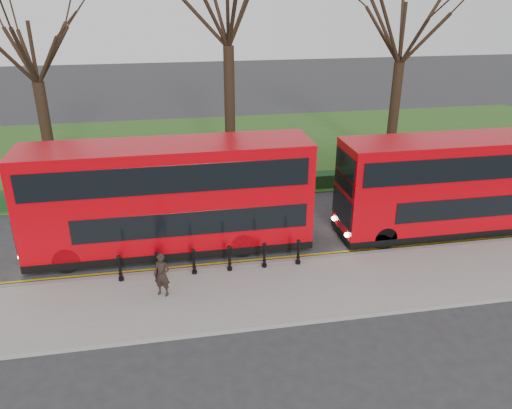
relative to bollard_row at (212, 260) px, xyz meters
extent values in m
plane|color=#28282B|center=(0.29, 1.35, -0.65)|extent=(120.00, 120.00, 0.00)
cube|color=gray|center=(0.29, -1.65, -0.57)|extent=(60.00, 4.00, 0.15)
cube|color=slate|center=(0.29, 0.35, -0.57)|extent=(60.00, 0.25, 0.16)
cube|color=#2D4F1A|center=(0.29, 16.35, -0.62)|extent=(60.00, 18.00, 0.06)
cube|color=black|center=(0.29, 8.15, -0.25)|extent=(60.00, 0.90, 0.80)
cube|color=yellow|center=(0.29, 0.65, -0.64)|extent=(60.00, 0.10, 0.01)
cube|color=yellow|center=(0.29, 0.85, -0.64)|extent=(60.00, 0.10, 0.01)
cylinder|color=black|center=(-7.71, 11.35, 2.18)|extent=(0.60, 0.60, 5.66)
cylinder|color=black|center=(2.29, 11.35, 2.99)|extent=(0.60, 0.60, 7.28)
cylinder|color=black|center=(12.29, 11.35, 2.43)|extent=(0.60, 0.60, 6.17)
cylinder|color=black|center=(-3.38, 0.00, 0.00)|extent=(0.15, 0.15, 1.00)
cylinder|color=black|center=(-2.03, 0.00, 0.00)|extent=(0.15, 0.15, 1.00)
cylinder|color=black|center=(-0.68, 0.00, 0.00)|extent=(0.15, 0.15, 1.00)
cylinder|color=black|center=(0.68, 0.00, 0.00)|extent=(0.15, 0.15, 1.00)
cylinder|color=black|center=(2.03, 0.00, 0.00)|extent=(0.15, 0.15, 1.00)
cylinder|color=black|center=(3.38, 0.00, 0.00)|extent=(0.15, 0.15, 1.00)
cube|color=#B2020A|center=(-1.42, 2.42, 1.82)|extent=(11.42, 2.60, 4.20)
cube|color=black|center=(-1.42, 2.42, -0.34)|extent=(11.44, 2.62, 0.31)
cube|color=black|center=(-0.59, 1.11, 1.06)|extent=(9.14, 0.04, 0.99)
cube|color=black|center=(-1.42, 1.11, 2.93)|extent=(10.80, 0.04, 1.09)
cube|color=black|center=(-7.15, 2.42, 2.15)|extent=(0.06, 2.28, 0.57)
cylinder|color=black|center=(-5.47, 1.27, -0.13)|extent=(1.04, 0.31, 1.04)
cylinder|color=black|center=(-5.47, 3.56, -0.13)|extent=(1.04, 0.31, 1.04)
cylinder|color=black|center=(1.38, 1.27, -0.13)|extent=(1.04, 0.31, 1.04)
cylinder|color=black|center=(1.38, 3.56, -0.13)|extent=(1.04, 0.31, 1.04)
cube|color=#B2020A|center=(11.19, 1.94, 1.67)|extent=(10.76, 2.44, 3.96)
cube|color=black|center=(11.19, 1.94, -0.36)|extent=(10.78, 2.46, 0.29)
cube|color=black|center=(11.97, 0.71, 0.96)|extent=(8.60, 0.04, 0.93)
cube|color=black|center=(11.19, 0.71, 2.72)|extent=(10.17, 0.04, 1.03)
cube|color=black|center=(5.79, 1.94, 1.99)|extent=(0.06, 2.15, 0.54)
cylinder|color=black|center=(7.38, 0.87, -0.16)|extent=(0.98, 0.29, 0.98)
cylinder|color=black|center=(7.38, 3.02, -0.16)|extent=(0.98, 0.29, 0.98)
cylinder|color=black|center=(13.83, 3.02, -0.16)|extent=(0.98, 0.29, 0.98)
imported|color=black|center=(-1.85, -1.24, 0.31)|extent=(0.70, 0.60, 1.61)
camera|label=1|loc=(-1.34, -16.50, 9.44)|focal=35.00mm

